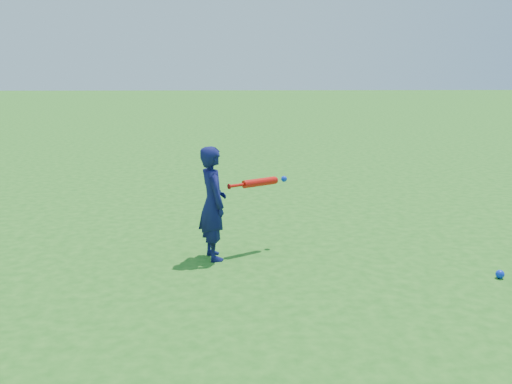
{
  "coord_description": "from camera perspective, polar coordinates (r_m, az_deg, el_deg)",
  "views": [
    {
      "loc": [
        0.76,
        -5.06,
        1.83
      ],
      "look_at": [
        0.96,
        0.5,
        0.6
      ],
      "focal_mm": 40.0,
      "sensor_mm": 36.0,
      "label": 1
    }
  ],
  "objects": [
    {
      "name": "ground",
      "position": [
        5.43,
        -10.05,
        -7.38
      ],
      "size": [
        80.0,
        80.0,
        0.0
      ],
      "primitive_type": "plane",
      "color": "#206919",
      "rests_on": "ground"
    },
    {
      "name": "child",
      "position": [
        5.45,
        -4.34,
        -1.13
      ],
      "size": [
        0.37,
        0.46,
        1.1
      ],
      "primitive_type": "imported",
      "rotation": [
        0.0,
        0.0,
        1.89
      ],
      "color": "#0F1249",
      "rests_on": "ground"
    },
    {
      "name": "ground_ball_blue",
      "position": [
        5.5,
        23.21,
        -7.57
      ],
      "size": [
        0.08,
        0.08,
        0.08
      ],
      "primitive_type": "sphere",
      "color": "#0C2BD3",
      "rests_on": "ground"
    },
    {
      "name": "bat_swing",
      "position": [
        5.66,
        0.6,
        1.01
      ],
      "size": [
        0.61,
        0.41,
        0.08
      ],
      "rotation": [
        0.0,
        0.0,
        0.57
      ],
      "color": "red",
      "rests_on": "ground"
    }
  ]
}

